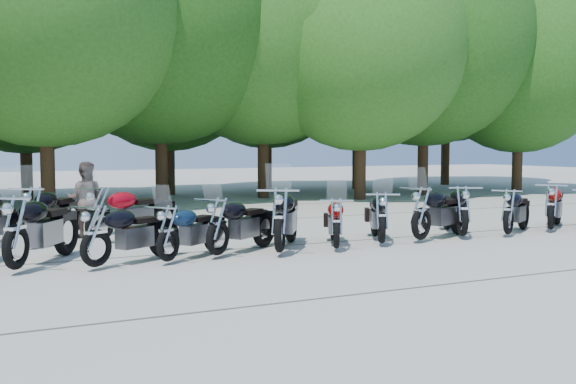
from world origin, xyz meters
name	(u,v)px	position (x,y,z in m)	size (l,w,h in m)	color
ground	(323,256)	(0.00, 0.00, 0.00)	(90.00, 90.00, 0.00)	#9C988D
tree_3	(44,5)	(-3.57, 11.24, 6.32)	(8.70, 8.70, 10.67)	#3A2614
tree_4	(159,16)	(0.54, 13.09, 6.64)	(9.13, 9.13, 11.20)	#3A2614
tree_5	(263,27)	(4.61, 13.20, 6.57)	(9.04, 9.04, 11.10)	#3A2614
tree_6	(361,44)	(7.55, 10.82, 5.81)	(8.00, 8.00, 9.82)	#3A2614
tree_7	(425,39)	(11.20, 11.78, 6.39)	(8.79, 8.79, 10.79)	#3A2614
tree_8	(519,66)	(15.83, 11.20, 5.47)	(7.53, 7.53, 9.25)	#3A2614
tree_11	(23,53)	(-3.76, 16.43, 5.49)	(7.56, 7.56, 9.28)	#3A2614
tree_12	(168,56)	(1.80, 16.47, 5.72)	(7.88, 7.88, 9.67)	#3A2614
tree_13	(267,57)	(6.69, 17.47, 6.04)	(8.31, 8.31, 10.20)	#3A2614
tree_14	(358,63)	(10.68, 16.09, 5.83)	(8.02, 8.02, 9.84)	#3A2614
tree_15	(447,48)	(16.61, 17.02, 7.03)	(9.67, 9.67, 11.86)	#3A2614
motorcycle_2	(15,229)	(-5.24, 0.65, 0.72)	(0.77, 2.53, 1.43)	black
motorcycle_3	(96,234)	(-4.04, 0.38, 0.61)	(0.66, 2.17, 1.22)	black
motorcycle_4	(168,231)	(-2.83, 0.39, 0.58)	(0.63, 2.06, 1.17)	#0C1D35
motorcycle_5	(218,224)	(-1.85, 0.60, 0.63)	(0.68, 2.24, 1.26)	black
motorcycle_6	(280,218)	(-0.73, 0.34, 0.72)	(0.78, 2.56, 1.44)	black
motorcycle_7	(336,221)	(0.49, 0.38, 0.59)	(0.63, 2.08, 1.17)	#830404
motorcycle_8	(382,216)	(1.66, 0.57, 0.63)	(0.67, 2.22, 1.25)	black
motorcycle_9	(421,211)	(2.67, 0.60, 0.67)	(0.72, 2.38, 1.34)	black
motorcycle_10	(463,209)	(3.84, 0.67, 0.67)	(0.72, 2.35, 1.33)	black
motorcycle_11	(509,210)	(4.99, 0.48, 0.61)	(0.66, 2.17, 1.22)	black
motorcycle_12	(552,205)	(6.50, 0.67, 0.66)	(0.71, 2.32, 1.31)	#880904
motorcycle_15	(33,214)	(-4.74, 3.36, 0.70)	(0.75, 2.47, 1.40)	black
motorcycle_16	(99,212)	(-3.46, 3.26, 0.68)	(0.73, 2.41, 1.36)	#A00514
rider_1	(85,200)	(-3.53, 4.57, 0.85)	(0.82, 0.64, 1.69)	#503F39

